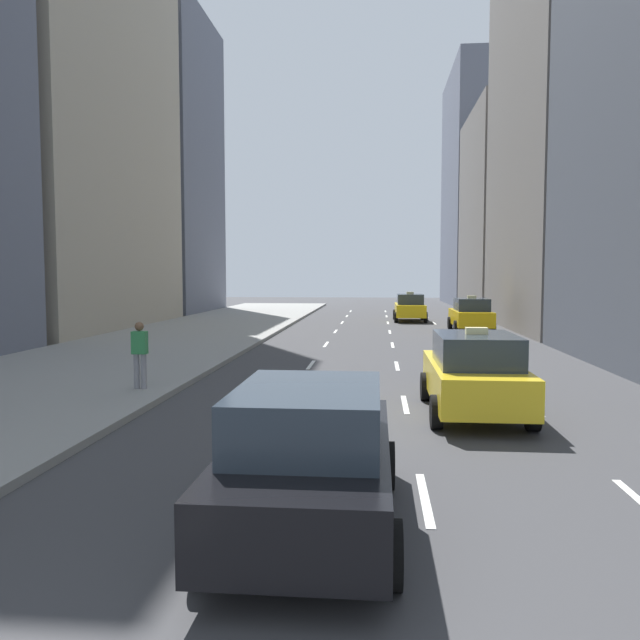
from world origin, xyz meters
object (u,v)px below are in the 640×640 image
Objects in this scene: taxi_lead at (471,314)px; sedan_black_near at (310,456)px; taxi_second at (474,373)px; pedestrian_far_walking at (140,352)px; taxi_third at (410,307)px.

sedan_black_near is (-5.60, -25.86, -0.01)m from taxi_lead.
taxi_second is 2.67× the size of pedestrian_far_walking.
taxi_second is at bearing -98.11° from taxi_lead.
pedestrian_far_walking is (-7.86, -25.01, 0.19)m from taxi_third.
sedan_black_near is 2.69× the size of pedestrian_far_walking.
pedestrian_far_walking is (-10.66, -18.13, 0.19)m from taxi_lead.
taxi_second is at bearing -90.00° from taxi_third.
taxi_lead reaches higher than pedestrian_far_walking.
taxi_third is at bearing 112.16° from taxi_lead.
pedestrian_far_walking is at bearing -107.45° from taxi_third.
sedan_black_near is at bearing -94.89° from taxi_third.
taxi_lead is 2.67× the size of pedestrian_far_walking.
taxi_second is 1.00× the size of taxi_third.
taxi_lead is 19.84m from taxi_second.
pedestrian_far_walking is at bearing 169.12° from taxi_second.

